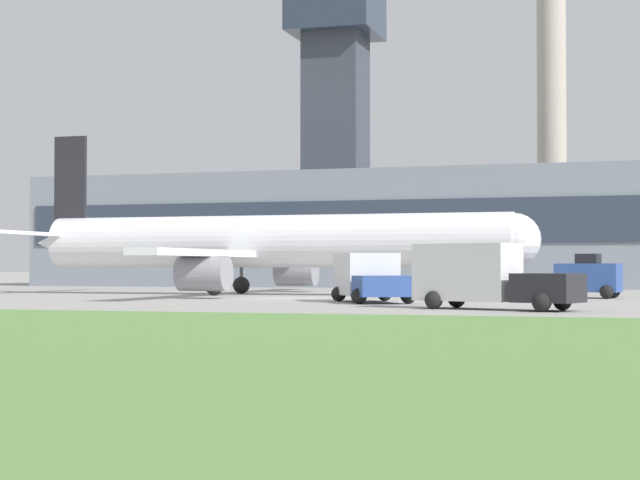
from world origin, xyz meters
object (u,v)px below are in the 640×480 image
Objects in this scene: pushback_tug at (588,278)px; fuel_truck at (370,278)px; airplane at (265,243)px; baggage_truck at (485,277)px; ground_crew_person at (490,280)px.

pushback_tug is 0.59× the size of fuel_truck.
baggage_truck is at bearing -48.54° from airplane.
airplane reaches higher than baggage_truck.
airplane is at bearing 165.23° from ground_crew_person.
airplane is at bearing 130.22° from fuel_truck.
airplane reaches higher than pushback_tug.
ground_crew_person is (-4.68, -2.52, -0.09)m from pushback_tug.
pushback_tug is at bearing 79.28° from baggage_truck.
baggage_truck is 1.16× the size of fuel_truck.
airplane is 13.68m from fuel_truck.
airplane is 13.80m from ground_crew_person.
baggage_truck is (14.88, -16.84, -1.71)m from airplane.
fuel_truck is 3.14× the size of ground_crew_person.
ground_crew_person is (4.45, 6.87, -0.18)m from fuel_truck.
fuel_truck is at bearing -122.96° from ground_crew_person.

